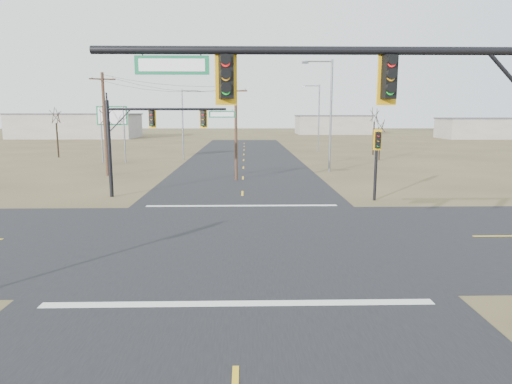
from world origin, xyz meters
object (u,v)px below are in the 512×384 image
at_px(pedestal_signal_ne, 377,150).
at_px(bare_tree_b, 56,115).
at_px(mast_arm_near, 406,116).
at_px(bare_tree_c, 380,125).
at_px(utility_pole_near, 236,131).
at_px(bare_tree_d, 375,115).
at_px(utility_pole_far, 105,123).
at_px(highway_sign, 112,123).
at_px(mast_arm_far, 154,127).
at_px(streetlight_b, 317,114).
at_px(bare_tree_a, 106,116).
at_px(streetlight_c, 184,120).
at_px(streetlight_a, 329,110).

height_order(pedestal_signal_ne, bare_tree_b, bare_tree_b).
bearing_deg(mast_arm_near, bare_tree_b, 103.81).
bearing_deg(bare_tree_c, utility_pole_near, -135.21).
bearing_deg(bare_tree_b, bare_tree_d, 3.77).
distance_m(pedestal_signal_ne, utility_pole_far, 25.16).
bearing_deg(highway_sign, bare_tree_d, 15.47).
bearing_deg(mast_arm_near, mast_arm_far, 100.60).
bearing_deg(mast_arm_near, streetlight_b, 66.84).
relative_size(mast_arm_far, utility_pole_far, 0.94).
relative_size(mast_arm_near, bare_tree_d, 1.63).
bearing_deg(mast_arm_far, pedestal_signal_ne, 10.14).
distance_m(utility_pole_far, streetlight_b, 36.78).
relative_size(bare_tree_b, bare_tree_d, 0.99).
xyz_separation_m(mast_arm_far, bare_tree_a, (-9.46, 20.76, 0.69)).
relative_size(utility_pole_near, bare_tree_d, 1.18).
bearing_deg(streetlight_c, bare_tree_b, 170.46).
xyz_separation_m(mast_arm_near, bare_tree_d, (13.98, 52.42, -0.07)).
xyz_separation_m(streetlight_b, bare_tree_c, (5.72, -13.82, -1.37)).
bearing_deg(streetlight_a, utility_pole_far, 170.23).
bearing_deg(streetlight_a, bare_tree_a, 146.54).
bearing_deg(streetlight_c, streetlight_b, 36.83).
distance_m(bare_tree_b, bare_tree_c, 41.84).
height_order(utility_pole_far, bare_tree_b, utility_pole_far).
distance_m(mast_arm_far, highway_sign, 24.23).
height_order(bare_tree_a, bare_tree_d, bare_tree_d).
xyz_separation_m(mast_arm_near, streetlight_b, (7.04, 59.11, -0.02)).
bearing_deg(mast_arm_far, utility_pole_near, 71.41).
bearing_deg(bare_tree_c, streetlight_c, 178.11).
bearing_deg(streetlight_b, bare_tree_d, -28.11).
bearing_deg(bare_tree_c, bare_tree_b, 174.10).
xyz_separation_m(streetlight_b, streetlight_c, (-18.67, -13.01, -0.76)).
xyz_separation_m(mast_arm_near, utility_pole_far, (-16.93, 31.22, -0.79)).
xyz_separation_m(utility_pole_far, streetlight_b, (23.97, 27.89, 0.77)).
relative_size(mast_arm_near, streetlight_c, 1.30).
bearing_deg(bare_tree_d, streetlight_a, -117.68).
bearing_deg(mast_arm_near, streetlight_a, 66.63).
distance_m(mast_arm_far, streetlight_a, 19.75).
bearing_deg(utility_pole_far, mast_arm_far, -58.88).
bearing_deg(streetlight_a, pedestal_signal_ne, -104.43).
xyz_separation_m(streetlight_a, bare_tree_d, (9.84, 18.75, -0.50)).
xyz_separation_m(mast_arm_far, bare_tree_d, (24.28, 32.17, 0.79)).
distance_m(bare_tree_c, bare_tree_d, 7.35).
xyz_separation_m(streetlight_a, bare_tree_b, (-32.97, 15.93, -0.57)).
distance_m(utility_pole_near, streetlight_b, 33.47).
distance_m(highway_sign, bare_tree_a, 1.88).
bearing_deg(pedestal_signal_ne, streetlight_a, 89.48).
relative_size(pedestal_signal_ne, bare_tree_d, 0.68).
xyz_separation_m(highway_sign, bare_tree_b, (-9.32, 6.94, 0.91)).
relative_size(streetlight_a, bare_tree_d, 1.56).
distance_m(utility_pole_far, bare_tree_b, 21.90).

